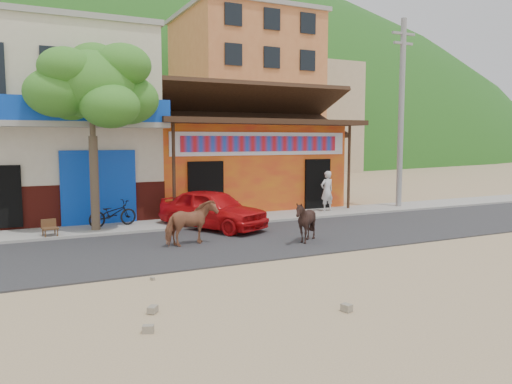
# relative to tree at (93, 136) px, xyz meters

# --- Properties ---
(ground) EXTENTS (120.00, 120.00, 0.00)m
(ground) POSITION_rel_tree_xyz_m (4.60, -5.80, -3.12)
(ground) COLOR #9E825B
(ground) RESTS_ON ground
(road) EXTENTS (60.00, 5.00, 0.04)m
(road) POSITION_rel_tree_xyz_m (4.60, -3.30, -3.10)
(road) COLOR #28282B
(road) RESTS_ON ground
(sidewalk) EXTENTS (60.00, 2.00, 0.12)m
(sidewalk) POSITION_rel_tree_xyz_m (4.60, 0.20, -3.06)
(sidewalk) COLOR gray
(sidewalk) RESTS_ON ground
(dance_club) EXTENTS (8.00, 6.00, 3.60)m
(dance_club) POSITION_rel_tree_xyz_m (6.60, 4.20, -1.32)
(dance_club) COLOR orange
(dance_club) RESTS_ON ground
(cafe_building) EXTENTS (7.00, 6.00, 7.00)m
(cafe_building) POSITION_rel_tree_xyz_m (-0.90, 4.20, 0.38)
(cafe_building) COLOR beige
(cafe_building) RESTS_ON ground
(apartment_front) EXTENTS (9.00, 9.00, 12.00)m
(apartment_front) POSITION_rel_tree_xyz_m (13.60, 18.20, 2.88)
(apartment_front) COLOR #CC723F
(apartment_front) RESTS_ON ground
(apartment_rear) EXTENTS (8.00, 8.00, 10.00)m
(apartment_rear) POSITION_rel_tree_xyz_m (22.60, 24.20, 1.88)
(apartment_rear) COLOR tan
(apartment_rear) RESTS_ON ground
(hillside) EXTENTS (100.00, 40.00, 24.00)m
(hillside) POSITION_rel_tree_xyz_m (4.60, 64.20, 8.88)
(hillside) COLOR #194C14
(hillside) RESTS_ON ground
(tree) EXTENTS (3.00, 3.00, 6.00)m
(tree) POSITION_rel_tree_xyz_m (0.00, 0.00, 0.00)
(tree) COLOR #2D721E
(tree) RESTS_ON sidewalk
(utility_pole) EXTENTS (0.24, 0.24, 8.00)m
(utility_pole) POSITION_rel_tree_xyz_m (12.80, 0.20, 1.00)
(utility_pole) COLOR gray
(utility_pole) RESTS_ON sidewalk
(cow_tan) EXTENTS (1.61, 1.04, 1.26)m
(cow_tan) POSITION_rel_tree_xyz_m (2.11, -3.27, -2.45)
(cow_tan) COLOR #9C5E3E
(cow_tan) RESTS_ON road
(cow_dark) EXTENTS (1.13, 1.02, 1.21)m
(cow_dark) POSITION_rel_tree_xyz_m (5.21, -4.36, -2.48)
(cow_dark) COLOR black
(cow_dark) RESTS_ON road
(red_car) EXTENTS (3.23, 4.18, 1.33)m
(red_car) POSITION_rel_tree_xyz_m (3.60, -1.09, -2.42)
(red_car) COLOR red
(red_car) RESTS_ON road
(scooter) EXTENTS (1.74, 0.96, 0.87)m
(scooter) POSITION_rel_tree_xyz_m (0.60, 0.36, -2.57)
(scooter) COLOR black
(scooter) RESTS_ON sidewalk
(pedestrian) EXTENTS (0.63, 0.45, 1.63)m
(pedestrian) POSITION_rel_tree_xyz_m (9.10, 0.30, -2.18)
(pedestrian) COLOR silver
(pedestrian) RESTS_ON sidewalk
(cafe_chair_left) EXTENTS (0.49, 0.49, 0.93)m
(cafe_chair_left) POSITION_rel_tree_xyz_m (-1.40, -0.50, -2.54)
(cafe_chair_left) COLOR #4E331A
(cafe_chair_left) RESTS_ON sidewalk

